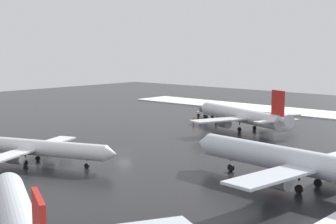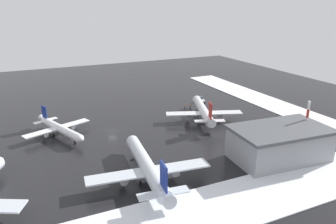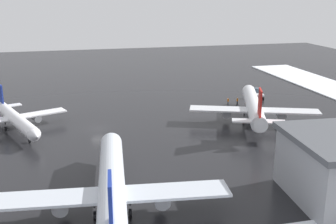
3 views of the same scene
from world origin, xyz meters
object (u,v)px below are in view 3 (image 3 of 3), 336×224
airplane_foreground_jet (112,185)px  pushback_tug (258,93)px  airplane_parked_starboard (253,106)px  ground_crew_beside_wing (228,101)px  ground_crew_by_nose_gear (237,101)px  airplane_parked_portside (15,119)px

airplane_foreground_jet → pushback_tug: bearing=-35.3°
airplane_parked_starboard → airplane_foreground_jet: bearing=153.0°
airplane_parked_starboard → ground_crew_beside_wing: bearing=21.4°
pushback_tug → ground_crew_by_nose_gear: 8.79m
airplane_parked_starboard → ground_crew_beside_wing: 13.52m
airplane_parked_starboard → pushback_tug: 20.27m
airplane_foreground_jet → ground_crew_beside_wing: 55.07m
airplane_foreground_jet → ground_crew_by_nose_gear: bearing=-32.5°
airplane_parked_starboard → airplane_parked_portside: 48.30m
airplane_foreground_jet → airplane_parked_starboard: bearing=-41.0°
airplane_parked_portside → ground_crew_beside_wing: (47.78, 8.46, -1.57)m
airplane_foreground_jet → airplane_parked_portside: bearing=28.9°
pushback_tug → airplane_parked_starboard: bearing=165.7°
ground_crew_beside_wing → ground_crew_by_nose_gear: (2.36, -0.08, 0.00)m
airplane_parked_portside → airplane_foreground_jet: (14.77, -35.55, 0.85)m
pushback_tug → ground_crew_by_nose_gear: (-7.57, -4.45, -0.31)m
pushback_tug → airplane_foreground_jet: bearing=152.8°
airplane_parked_starboard → airplane_parked_portside: bearing=104.5°
pushback_tug → ground_crew_beside_wing: size_ratio=2.92×
airplane_parked_starboard → airplane_parked_portside: airplane_parked_starboard is taller
pushback_tug → ground_crew_by_nose_gear: pushback_tug is taller
ground_crew_beside_wing → airplane_parked_portside: bearing=-136.6°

